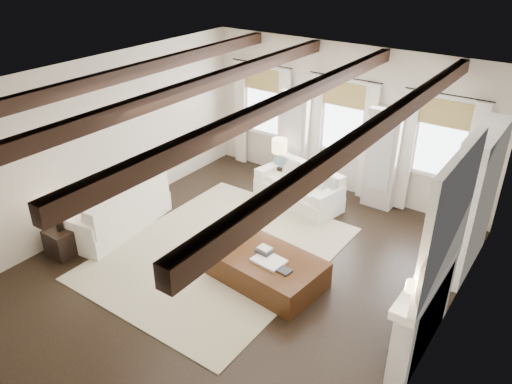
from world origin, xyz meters
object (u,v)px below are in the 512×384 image
Objects in this scene: sofa_left at (119,212)px; side_table_back at (279,175)px; sofa_back at (300,188)px; side_table_front at (63,242)px; ottoman at (267,269)px.

sofa_left is 3.63m from side_table_back.
sofa_left is at bearing -127.92° from sofa_back.
sofa_left reaches higher than side_table_back.
side_table_back is (1.53, 3.28, -0.09)m from sofa_left.
side_table_back reaches higher than side_table_front.
sofa_left is at bearing -169.21° from ottoman.
sofa_left reaches higher than side_table_front.
side_table_back is (1.70, 4.45, 0.03)m from side_table_front.
sofa_left is at bearing -115.04° from side_table_back.
ottoman is (0.96, -2.66, -0.10)m from sofa_back.
ottoman is at bearing 22.96° from side_table_front.
side_table_front is 0.88× the size of side_table_back.
sofa_back is 1.13× the size of ottoman.
sofa_left reaches higher than sofa_back.
ottoman is at bearing 4.97° from sofa_left.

